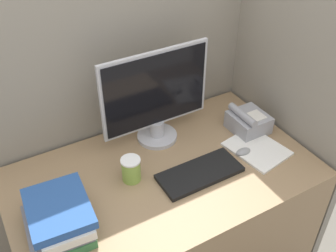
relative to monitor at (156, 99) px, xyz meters
name	(u,v)px	position (x,y,z in m)	size (l,w,h in m)	color
cubicle_panel_rear	(121,111)	(-0.09, 0.20, -0.15)	(1.72, 0.04, 1.63)	gray
cubicle_panel_right	(281,110)	(0.60, -0.20, -0.15)	(0.04, 0.84, 1.63)	gray
desk	(164,227)	(-0.09, -0.23, -0.59)	(1.32, 0.78, 0.74)	#937551
monitor	(156,99)	(0.00, 0.00, 0.00)	(0.53, 0.19, 0.46)	#B7B7BC
keyboard	(200,173)	(0.04, -0.32, -0.21)	(0.37, 0.16, 0.02)	black
mouse	(243,152)	(0.28, -0.31, -0.21)	(0.08, 0.04, 0.03)	gray
coffee_cup	(131,169)	(-0.23, -0.20, -0.17)	(0.08, 0.08, 0.11)	#8CB247
book_stack	(60,217)	(-0.57, -0.30, -0.16)	(0.26, 0.30, 0.13)	#38723F
desk_telephone	(248,122)	(0.42, -0.17, -0.17)	(0.17, 0.18, 0.13)	#99999E
paper_pile	(257,149)	(0.36, -0.31, -0.22)	(0.25, 0.29, 0.01)	white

